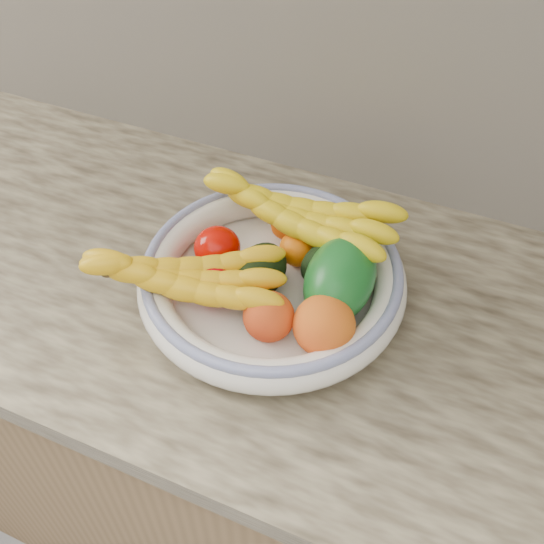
% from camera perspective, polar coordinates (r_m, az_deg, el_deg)
% --- Properties ---
extents(kitchen_counter, '(2.44, 0.66, 1.40)m').
position_cam_1_polar(kitchen_counter, '(1.29, 0.46, -14.52)').
color(kitchen_counter, brown).
rests_on(kitchen_counter, ground).
extents(fruit_bowl, '(0.39, 0.39, 0.08)m').
position_cam_1_polar(fruit_bowl, '(0.88, -0.00, -0.51)').
color(fruit_bowl, white).
rests_on(fruit_bowl, kitchen_counter).
extents(clementine_back_left, '(0.06, 0.06, 0.05)m').
position_cam_1_polar(clementine_back_left, '(0.95, 1.36, 4.43)').
color(clementine_back_left, '#E45604').
rests_on(clementine_back_left, fruit_bowl).
extents(clementine_back_right, '(0.06, 0.06, 0.05)m').
position_cam_1_polar(clementine_back_right, '(0.95, 5.42, 3.78)').
color(clementine_back_right, '#E06304').
rests_on(clementine_back_right, fruit_bowl).
extents(clementine_back_mid, '(0.06, 0.06, 0.05)m').
position_cam_1_polar(clementine_back_mid, '(0.92, 2.48, 2.21)').
color(clementine_back_mid, orange).
rests_on(clementine_back_mid, fruit_bowl).
extents(tomato_left, '(0.07, 0.07, 0.06)m').
position_cam_1_polar(tomato_left, '(0.91, -5.17, 2.29)').
color(tomato_left, '#C50900').
rests_on(tomato_left, fruit_bowl).
extents(tomato_near_left, '(0.10, 0.10, 0.07)m').
position_cam_1_polar(tomato_near_left, '(0.86, -5.59, -0.83)').
color(tomato_near_left, '#AD0005').
rests_on(tomato_near_left, fruit_bowl).
extents(avocado_center, '(0.08, 0.11, 0.07)m').
position_cam_1_polar(avocado_center, '(0.87, -1.21, 0.02)').
color(avocado_center, black).
rests_on(avocado_center, fruit_bowl).
extents(avocado_right, '(0.10, 0.11, 0.06)m').
position_cam_1_polar(avocado_right, '(0.88, 5.24, 0.87)').
color(avocado_right, black).
rests_on(avocado_right, fruit_bowl).
extents(green_mango, '(0.13, 0.16, 0.13)m').
position_cam_1_polar(green_mango, '(0.85, 6.41, -0.61)').
color(green_mango, '#10571B').
rests_on(green_mango, fruit_bowl).
extents(peach_front, '(0.08, 0.08, 0.07)m').
position_cam_1_polar(peach_front, '(0.81, -0.31, -4.21)').
color(peach_front, orange).
rests_on(peach_front, fruit_bowl).
extents(peach_right, '(0.11, 0.11, 0.08)m').
position_cam_1_polar(peach_right, '(0.80, 4.91, -5.03)').
color(peach_right, orange).
rests_on(peach_right, fruit_bowl).
extents(banana_bunch_back, '(0.33, 0.14, 0.09)m').
position_cam_1_polar(banana_bunch_back, '(0.91, 2.37, 5.02)').
color(banana_bunch_back, yellow).
rests_on(banana_bunch_back, fruit_bowl).
extents(banana_bunch_front, '(0.31, 0.21, 0.08)m').
position_cam_1_polar(banana_bunch_front, '(0.84, -8.17, -0.82)').
color(banana_bunch_front, yellow).
rests_on(banana_bunch_front, fruit_bowl).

